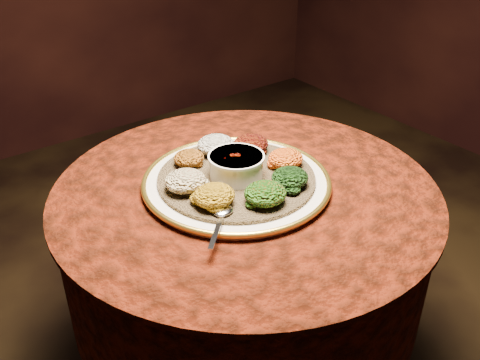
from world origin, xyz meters
TOP-DOWN VIEW (x-y plane):
  - table at (0.00, 0.00)m, footprint 0.96×0.96m
  - platter at (-0.01, 0.02)m, footprint 0.60×0.60m
  - injera at (-0.01, 0.02)m, footprint 0.42×0.42m
  - stew_bowl at (-0.01, 0.02)m, footprint 0.14×0.14m
  - spoon at (-0.14, -0.10)m, footprint 0.13×0.12m
  - portion_ayib at (0.02, 0.15)m, footprint 0.10×0.09m
  - portion_kitfo at (0.09, 0.10)m, footprint 0.10×0.09m
  - portion_tikil at (0.12, -0.01)m, footprint 0.09×0.09m
  - portion_gomen at (0.06, -0.09)m, footprint 0.09×0.09m
  - portion_mixveg at (-0.03, -0.11)m, footprint 0.10×0.09m
  - portion_kik at (-0.13, -0.05)m, footprint 0.10×0.09m
  - portion_timatim at (-0.15, 0.04)m, footprint 0.10×0.09m
  - portion_shiro at (-0.08, 0.14)m, footprint 0.08×0.08m

SIDE VIEW (x-z plane):
  - table at x=0.00m, z-range 0.19..0.92m
  - platter at x=-0.01m, z-range 0.73..0.76m
  - injera at x=-0.01m, z-range 0.75..0.76m
  - spoon at x=-0.14m, z-range 0.76..0.77m
  - portion_shiro at x=-0.08m, z-range 0.76..0.80m
  - portion_tikil at x=0.12m, z-range 0.76..0.81m
  - portion_gomen at x=0.06m, z-range 0.76..0.81m
  - portion_kitfo at x=0.09m, z-range 0.76..0.81m
  - portion_kik at x=-0.13m, z-range 0.76..0.81m
  - portion_mixveg at x=-0.03m, z-range 0.76..0.81m
  - portion_timatim at x=-0.15m, z-range 0.76..0.81m
  - portion_ayib at x=0.02m, z-range 0.76..0.81m
  - stew_bowl at x=-0.01m, z-range 0.77..0.82m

